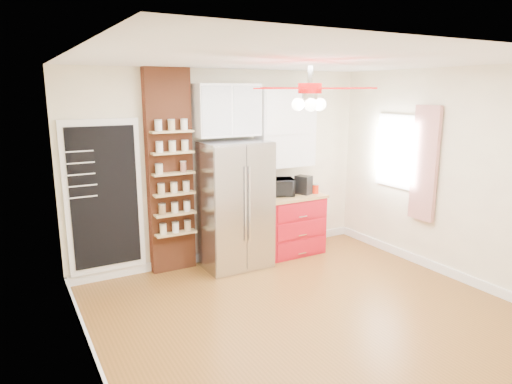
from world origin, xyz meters
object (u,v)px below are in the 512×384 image
red_cabinet (290,223)px  ceiling_fan (310,89)px  coffee_maker (303,185)px  toaster_oven (278,187)px  canister_left (315,189)px  fridge (234,205)px  pantry_jar_oats (159,169)px

red_cabinet → ceiling_fan: bearing=-118.7°
red_cabinet → coffee_maker: size_ratio=3.43×
ceiling_fan → toaster_oven: ceiling_fan is taller
coffee_maker → canister_left: size_ratio=2.07×
fridge → toaster_oven: 0.78m
canister_left → pantry_jar_oats: size_ratio=1.11×
fridge → ceiling_fan: bearing=-88.2°
red_cabinet → canister_left: size_ratio=7.10×
coffee_maker → red_cabinet: bearing=142.2°
coffee_maker → canister_left: (0.18, -0.06, -0.07)m
canister_left → pantry_jar_oats: (-2.33, 0.19, 0.47)m
toaster_oven → ceiling_fan: bearing=-91.8°
red_cabinet → fridge: bearing=-177.0°
red_cabinet → pantry_jar_oats: size_ratio=7.89×
ceiling_fan → coffee_maker: bearing=55.8°
fridge → pantry_jar_oats: (-0.99, 0.13, 0.56)m
fridge → ceiling_fan: size_ratio=1.25×
ceiling_fan → red_cabinet: bearing=61.3°
toaster_oven → canister_left: toaster_oven is taller
fridge → red_cabinet: bearing=3.0°
ceiling_fan → coffee_maker: size_ratio=5.10×
fridge → toaster_oven: fridge is taller
red_cabinet → ceiling_fan: size_ratio=0.67×
canister_left → coffee_maker: bearing=162.4°
coffee_maker → pantry_jar_oats: bearing=154.2°
toaster_oven → canister_left: (0.57, -0.15, -0.06)m
ceiling_fan → toaster_oven: bearing=67.5°
canister_left → toaster_oven: bearing=165.0°
toaster_oven → pantry_jar_oats: pantry_jar_oats is taller
red_cabinet → canister_left: 0.64m
fridge → pantry_jar_oats: size_ratio=14.70×
red_cabinet → toaster_oven: 0.61m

